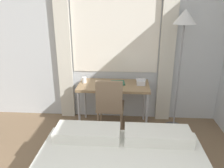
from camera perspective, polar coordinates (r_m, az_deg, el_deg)
wall_back_with_window at (r=3.66m, az=0.27°, el=10.94°), size 4.63×0.13×2.70m
desk at (r=3.48m, az=0.43°, el=-1.11°), size 1.12×0.58×0.74m
desk_chair at (r=3.24m, az=-0.49°, el=-5.27°), size 0.41×0.41×0.94m
standing_lamp at (r=3.36m, az=18.19°, el=12.92°), size 0.33×0.33×1.88m
telephone at (r=3.48m, az=7.55°, el=0.57°), size 0.15×0.17×0.09m
book at (r=3.49m, az=1.53°, el=0.32°), size 0.24×0.23×0.02m
mug at (r=3.55m, az=-7.26°, el=1.09°), size 0.07×0.07×0.09m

